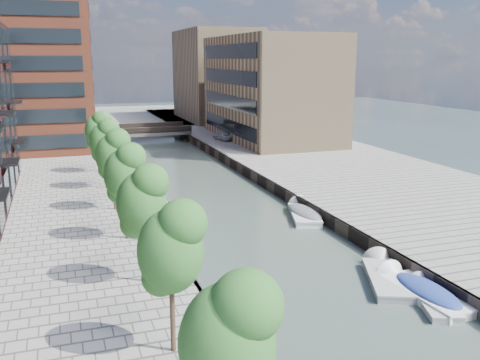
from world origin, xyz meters
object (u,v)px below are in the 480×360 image
tree_6 (98,129)px  sloop_4 (178,236)px  tree_2 (142,199)px  car (224,136)px  tree_4 (112,152)px  sloop_1 (215,307)px  motorboat_3 (420,291)px  tree_5 (104,139)px  motorboat_4 (304,213)px  tree_0 (227,336)px  tree_1 (170,245)px  motorboat_1 (431,298)px  tree_3 (124,171)px  sloop_3 (159,206)px  bridge (144,131)px  motorboat_2 (385,277)px

tree_6 → sloop_4: (3.75, -18.75, -5.31)m
tree_2 → car: tree_2 is taller
tree_4 → sloop_1: 17.22m
tree_4 → motorboat_3: (13.59, -18.21, -5.08)m
tree_5 → motorboat_4: size_ratio=0.98×
tree_0 → car: size_ratio=1.59×
tree_2 → tree_6: size_ratio=1.00×
tree_1 → motorboat_1: tree_1 is taller
tree_3 → tree_1: bearing=-90.0°
sloop_4 → motorboat_4: 10.40m
tree_3 → sloop_1: 10.97m
tree_2 → tree_5: same height
motorboat_3 → car: car is taller
motorboat_4 → tree_2: bearing=-142.6°
sloop_3 → car: car is taller
tree_5 → sloop_4: tree_5 is taller
motorboat_1 → tree_6: bearing=112.5°
motorboat_1 → sloop_4: bearing=124.8°
bridge → motorboat_1: size_ratio=2.75×
bridge → motorboat_4: bridge is taller
tree_0 → sloop_1: size_ratio=1.33×
tree_1 → tree_2: 7.00m
motorboat_2 → motorboat_4: size_ratio=0.99×
tree_1 → tree_2: (0.00, 7.00, 0.00)m
bridge → sloop_3: size_ratio=3.21×
tree_1 → tree_3: (0.00, 14.00, 0.00)m
sloop_4 → motorboat_4: size_ratio=0.68×
tree_4 → tree_0: bearing=-90.0°
tree_4 → motorboat_4: (14.04, -3.27, -5.08)m
sloop_1 → tree_1: bearing=165.3°
sloop_1 → motorboat_1: size_ratio=0.95×
sloop_4 → bridge: bearing=-11.0°
tree_1 → sloop_1: tree_1 is taller
tree_2 → tree_4: same height
tree_1 → tree_6: bearing=90.0°
bridge → car: 13.61m
tree_4 → tree_5: (0.00, 7.00, 0.00)m
sloop_4 → sloop_1: bearing=171.8°
tree_1 → bridge: bearing=82.1°
bridge → car: bridge is taller
tree_0 → tree_3: (0.00, 21.00, 0.00)m
motorboat_2 → tree_1: bearing=-158.1°
sloop_4 → motorboat_3: size_ratio=0.71×
tree_1 → motorboat_3: size_ratio=1.02×
sloop_1 → car: car is taller
tree_6 → sloop_4: 19.85m
tree_4 → motorboat_2: size_ratio=0.99×
tree_5 → motorboat_1: tree_5 is taller
tree_0 → sloop_4: 24.14m
tree_3 → tree_4: same height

